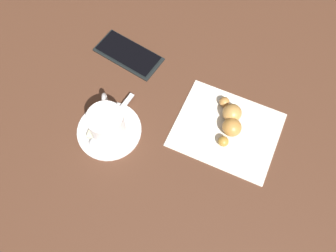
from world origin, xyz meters
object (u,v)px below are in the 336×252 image
sugar_packet (97,122)px  croissant (231,120)px  napkin (227,130)px  saucer (109,130)px  teaspoon (105,128)px  cell_phone (128,54)px  espresso_cup (106,122)px

sugar_packet → croissant: size_ratio=0.64×
croissant → napkin: bearing=-104.0°
sugar_packet → saucer: bearing=74.0°
teaspoon → cell_phone: teaspoon is taller
espresso_cup → napkin: (0.22, 0.06, -0.03)m
napkin → croissant: size_ratio=1.74×
saucer → croissant: 0.23m
napkin → teaspoon: bearing=-166.0°
napkin → cell_phone: size_ratio=1.24×
saucer → sugar_packet: size_ratio=1.73×
croissant → saucer: bearing=-162.8°
espresso_cup → croissant: 0.23m
saucer → napkin: 0.23m
sugar_packet → cell_phone: sugar_packet is taller
saucer → cell_phone: (-0.02, 0.18, 0.00)m
saucer → espresso_cup: 0.03m
espresso_cup → teaspoon: espresso_cup is taller
sugar_packet → croissant: 0.26m
saucer → sugar_packet: 0.03m
croissant → espresso_cup: bearing=-163.0°
sugar_packet → cell_phone: (0.01, 0.17, -0.01)m
saucer → napkin: size_ratio=0.63×
napkin → croissant: bearing=76.0°
espresso_cup → sugar_packet: size_ratio=1.30×
sugar_packet → napkin: (0.24, 0.05, -0.01)m
napkin → croissant: 0.02m
napkin → croissant: (0.00, 0.01, 0.02)m
sugar_packet → napkin: size_ratio=0.37×
saucer → croissant: (0.22, 0.07, 0.01)m
cell_phone → sugar_packet: bearing=-93.5°
sugar_packet → croissant: (0.25, 0.06, 0.01)m
teaspoon → napkin: size_ratio=0.71×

